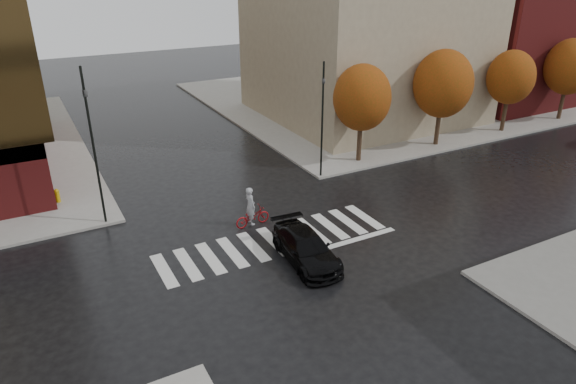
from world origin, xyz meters
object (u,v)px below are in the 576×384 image
sedan (306,248)px  cyclist (252,213)px  fire_hydrant (57,195)px  traffic_light_ne (322,113)px  traffic_light_nw (92,136)px

sedan → cyclist: bearing=104.3°
fire_hydrant → traffic_light_ne: bearing=-13.7°
cyclist → traffic_light_ne: (6.55, 3.80, 3.46)m
traffic_light_nw → fire_hydrant: traffic_light_nw is taller
fire_hydrant → sedan: bearing=-51.6°
fire_hydrant → traffic_light_nw: bearing=-62.6°
cyclist → traffic_light_nw: 8.72m
traffic_light_ne → fire_hydrant: (-15.15, 3.70, -3.61)m
sedan → fire_hydrant: size_ratio=5.89×
sedan → fire_hydrant: sedan is taller
sedan → traffic_light_nw: bearing=137.0°
sedan → fire_hydrant: (-9.35, 11.80, -0.09)m
cyclist → sedan: bearing=-174.5°
cyclist → fire_hydrant: bearing=44.5°
traffic_light_nw → traffic_light_ne: bearing=70.1°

